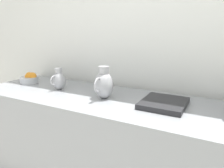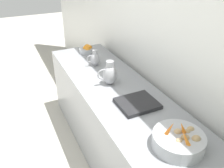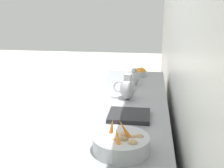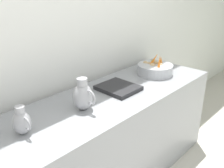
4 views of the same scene
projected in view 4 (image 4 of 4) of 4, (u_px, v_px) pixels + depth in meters
tile_wall_left at (98, 14)px, 2.47m from camera, size 0.10×8.41×3.00m
prep_counter at (97, 147)px, 2.24m from camera, size 0.72×2.62×0.89m
vegetable_colander at (155, 69)px, 2.65m from camera, size 0.36×0.36×0.23m
metal_pitcher_tall at (83, 96)px, 1.90m from camera, size 0.21×0.15×0.25m
metal_pitcher_short at (22, 122)px, 1.61m from camera, size 0.17×0.12×0.20m
counter_sink_basin at (118, 88)px, 2.28m from camera, size 0.34×0.30×0.04m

